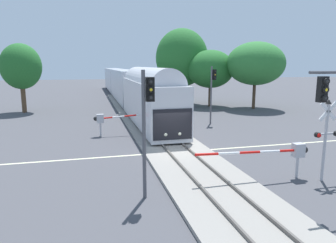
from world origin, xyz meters
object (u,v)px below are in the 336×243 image
object	(u,v)px
commuter_train	(125,84)
maple_right_background	(256,64)
traffic_signal_median	(147,114)
elm_centre_background	(182,58)
crossing_gate_near	(286,152)
crossing_gate_far	(107,119)
pine_left_background	(21,67)
crossing_signal_mast	(326,132)
oak_far_right	(210,69)
traffic_signal_far_side	(213,86)

from	to	relation	value
commuter_train	maple_right_background	bearing A→B (deg)	-37.66
traffic_signal_median	elm_centre_background	size ratio (longest dim) A/B	0.51
commuter_train	crossing_gate_near	distance (m)	35.73
commuter_train	traffic_signal_median	xyz separation A→B (m)	(-3.15, -35.98, 0.95)
commuter_train	crossing_gate_far	xyz separation A→B (m)	(-4.13, -23.47, -1.31)
crossing_gate_near	pine_left_background	world-z (taller)	pine_left_background
commuter_train	crossing_signal_mast	size ratio (longest dim) A/B	14.93
oak_far_right	traffic_signal_far_side	bearing A→B (deg)	-110.99
traffic_signal_far_side	pine_left_background	bearing A→B (deg)	146.96
oak_far_right	maple_right_background	xyz separation A→B (m)	(4.77, -3.60, 0.73)
traffic_signal_median	pine_left_background	xyz separation A→B (m)	(-10.08, 27.80, 1.81)
oak_far_right	pine_left_background	bearing A→B (deg)	179.43
crossing_gate_far	elm_centre_background	xyz separation A→B (m)	(11.86, 18.54, 5.28)
crossing_gate_near	oak_far_right	xyz separation A→B (m)	(6.81, 27.05, 3.74)
traffic_signal_far_side	maple_right_background	size ratio (longest dim) A/B	0.64
pine_left_background	crossing_signal_mast	bearing A→B (deg)	-56.01
crossing_signal_mast	traffic_signal_far_side	world-z (taller)	traffic_signal_far_side
crossing_gate_near	oak_far_right	distance (m)	28.15
oak_far_right	elm_centre_background	size ratio (longest dim) A/B	0.71
crossing_gate_far	maple_right_background	xyz separation A→B (m)	(19.71, 11.45, 4.45)
commuter_train	maple_right_background	xyz separation A→B (m)	(15.58, -12.02, 3.14)
crossing_gate_far	elm_centre_background	size ratio (longest dim) A/B	0.50
commuter_train	pine_left_background	bearing A→B (deg)	-148.26
crossing_signal_mast	traffic_signal_median	distance (m)	8.88
crossing_gate_near	traffic_signal_far_side	size ratio (longest dim) A/B	1.09
traffic_signal_median	traffic_signal_far_side	bearing A→B (deg)	58.82
commuter_train	crossing_gate_near	world-z (taller)	commuter_train
crossing_gate_near	oak_far_right	world-z (taller)	oak_far_right
commuter_train	crossing_gate_near	xyz separation A→B (m)	(3.99, -35.48, -1.33)
crossing_gate_far	traffic_signal_median	size ratio (longest dim) A/B	0.99
crossing_gate_far	oak_far_right	xyz separation A→B (m)	(14.94, 15.05, 3.73)
crossing_gate_far	traffic_signal_median	world-z (taller)	traffic_signal_median
maple_right_background	commuter_train	bearing A→B (deg)	142.34
elm_centre_background	crossing_gate_near	bearing A→B (deg)	-96.97
crossing_gate_far	pine_left_background	distance (m)	18.25
elm_centre_background	oak_far_right	bearing A→B (deg)	-48.61
traffic_signal_median	pine_left_background	bearing A→B (deg)	109.94
traffic_signal_median	elm_centre_background	bearing A→B (deg)	70.70
traffic_signal_median	oak_far_right	xyz separation A→B (m)	(13.95, 27.56, 1.46)
oak_far_right	elm_centre_background	bearing A→B (deg)	131.39
pine_left_background	maple_right_background	world-z (taller)	maple_right_background
maple_right_background	oak_far_right	bearing A→B (deg)	142.98
crossing_signal_mast	pine_left_background	bearing A→B (deg)	123.99
elm_centre_background	maple_right_background	distance (m)	10.61
pine_left_background	maple_right_background	distance (m)	29.06
commuter_train	elm_centre_background	distance (m)	9.99
maple_right_background	pine_left_background	bearing A→B (deg)	172.41
crossing_signal_mast	maple_right_background	xyz separation A→B (m)	(9.93, 24.16, 3.38)
commuter_train	elm_centre_background	xyz separation A→B (m)	(7.73, -4.93, 3.97)
crossing_gate_near	traffic_signal_far_side	distance (m)	15.07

